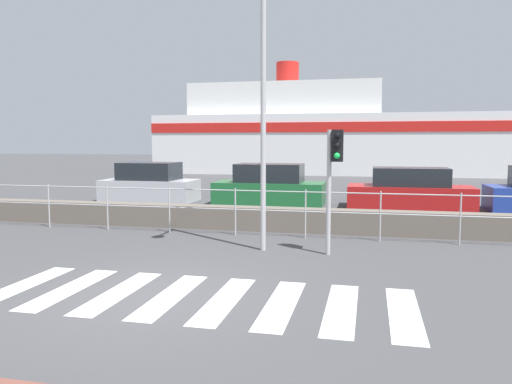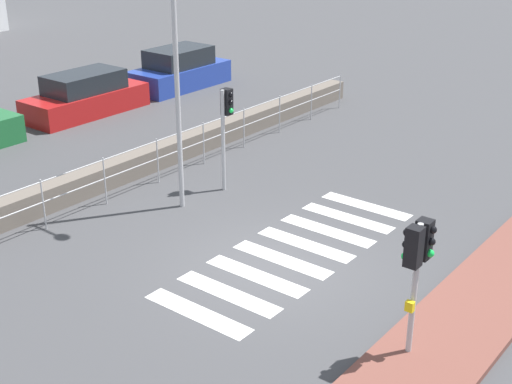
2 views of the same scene
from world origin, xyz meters
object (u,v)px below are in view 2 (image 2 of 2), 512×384
object	(u,v)px
streetlamp	(182,42)
parked_car_blue	(179,71)
traffic_light_far	(226,117)
parked_car_red	(86,96)
traffic_light_near	(418,255)

from	to	relation	value
streetlamp	parked_car_blue	world-z (taller)	streetlamp
traffic_light_far	parked_car_red	distance (m)	8.82
traffic_light_far	parked_car_blue	bearing A→B (deg)	50.23
traffic_light_far	streetlamp	distance (m)	2.68
streetlamp	parked_car_blue	size ratio (longest dim) A/B	1.60
parked_car_red	parked_car_blue	distance (m)	4.79
parked_car_blue	parked_car_red	bearing A→B (deg)	180.00
traffic_light_far	parked_car_red	bearing A→B (deg)	75.23
traffic_light_far	streetlamp	size ratio (longest dim) A/B	0.40
traffic_light_near	parked_car_red	size ratio (longest dim) A/B	0.56
traffic_light_far	parked_car_blue	xyz separation A→B (m)	(7.01, 8.42, -1.32)
streetlamp	parked_car_blue	xyz separation A→B (m)	(8.60, 8.52, -3.48)
parked_car_red	parked_car_blue	bearing A→B (deg)	0.00
streetlamp	parked_car_blue	bearing A→B (deg)	44.74
streetlamp	parked_car_red	size ratio (longest dim) A/B	1.50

